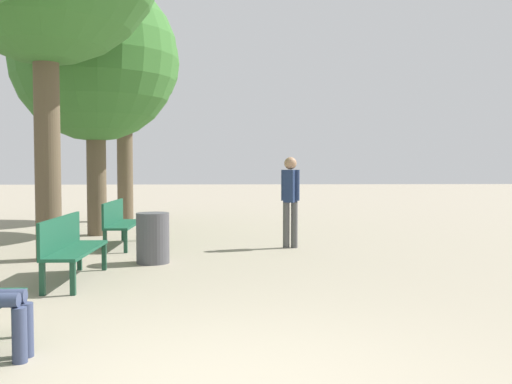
% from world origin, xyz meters
% --- Properties ---
extents(bench_row_1, '(0.44, 1.67, 0.85)m').
position_xyz_m(bench_row_1, '(-1.90, 3.76, 0.49)').
color(bench_row_1, '#195138').
rests_on(bench_row_1, ground_plane).
extents(bench_row_2, '(0.44, 1.67, 0.85)m').
position_xyz_m(bench_row_2, '(-1.90, 6.95, 0.49)').
color(bench_row_2, '#195138').
rests_on(bench_row_2, ground_plane).
extents(tree_row_2, '(3.53, 3.53, 5.55)m').
position_xyz_m(tree_row_2, '(-2.73, 8.68, 3.76)').
color(tree_row_2, brown).
rests_on(tree_row_2, ground_plane).
extents(tree_row_3, '(2.97, 2.97, 5.72)m').
position_xyz_m(tree_row_3, '(-2.73, 11.86, 4.18)').
color(tree_row_3, brown).
rests_on(tree_row_3, ground_plane).
extents(pedestrian_near, '(0.34, 0.29, 1.66)m').
position_xyz_m(pedestrian_near, '(1.26, 6.67, 0.95)').
color(pedestrian_near, '#4C4C4C').
rests_on(pedestrian_near, ground_plane).
extents(trash_bin, '(0.51, 0.51, 0.78)m').
position_xyz_m(trash_bin, '(-1.02, 5.13, 0.39)').
color(trash_bin, '#4C4C51').
rests_on(trash_bin, ground_plane).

